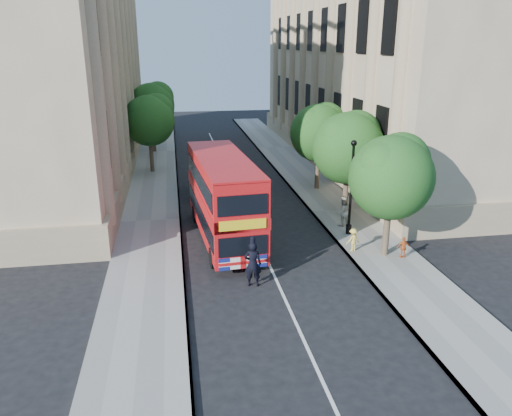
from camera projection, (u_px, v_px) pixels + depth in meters
name	position (u px, v px, depth m)	size (l,w,h in m)	color
ground	(283.00, 294.00, 20.95)	(120.00, 120.00, 0.00)	black
pavement_right	(338.00, 211.00, 31.19)	(3.50, 80.00, 0.12)	gray
pavement_left	(151.00, 221.00, 29.39)	(3.50, 80.00, 0.12)	gray
building_right	(381.00, 56.00, 42.75)	(12.00, 38.00, 18.00)	tan
building_left	(43.00, 57.00, 38.42)	(12.00, 38.00, 18.00)	tan
tree_right_near	(392.00, 173.00, 23.37)	(4.00, 4.00, 6.08)	#473828
tree_right_mid	(349.00, 144.00, 28.92)	(4.20, 4.20, 6.37)	#473828
tree_right_far	(319.00, 130.00, 34.58)	(4.00, 4.00, 6.15)	#473828
tree_left_far	(150.00, 118.00, 39.24)	(4.00, 4.00, 6.30)	#473828
tree_left_back	(152.00, 103.00, 46.65)	(4.20, 4.20, 6.65)	#473828
lamp_post	(351.00, 192.00, 26.56)	(0.32, 0.32, 5.16)	black
double_decker_bus	(223.00, 196.00, 26.02)	(3.21, 9.67, 4.39)	#B60C0E
box_van	(210.00, 175.00, 34.61)	(2.12, 4.75, 2.67)	black
police_constable	(253.00, 264.00, 21.39)	(0.74, 0.49, 2.04)	black
woman_pedestrian	(343.00, 211.00, 28.25)	(0.83, 0.64, 1.70)	beige
child_a	(403.00, 247.00, 24.08)	(0.62, 0.26, 1.06)	#D45E25
child_b	(353.00, 240.00, 24.87)	(0.76, 0.44, 1.17)	#EED051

